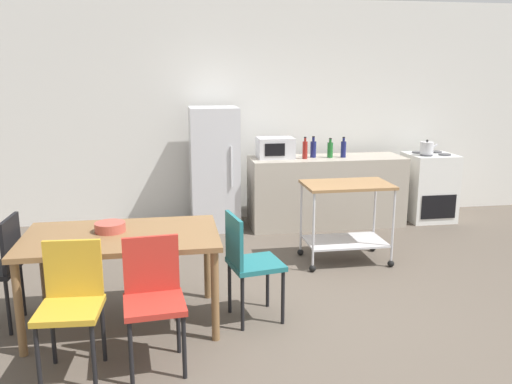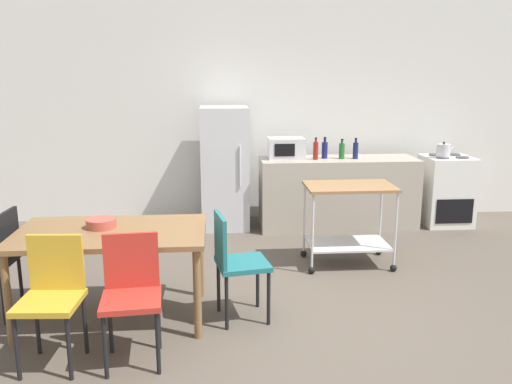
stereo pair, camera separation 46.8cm
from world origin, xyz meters
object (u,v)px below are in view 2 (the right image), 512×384
object	(u,v)px
chair_red	(132,290)
kettle	(443,150)
chair_mustard	(52,292)
fruit_bowl	(101,223)
bottle_sparkling_water	(316,150)
refrigerator	(225,168)
bottle_wine	(325,150)
bottle_soda	(342,151)
kitchen_cart	(349,211)
bottle_vinegar	(356,150)
dining_table	(111,240)
microwave	(286,148)
stove_oven	(446,190)
chair_teal	(235,259)

from	to	relation	value
chair_red	kettle	size ratio (longest dim) A/B	3.71
chair_mustard	fruit_bowl	size ratio (longest dim) A/B	3.73
kettle	chair_mustard	bearing A→B (deg)	-142.96
kettle	bottle_sparkling_water	bearing A→B (deg)	179.57
refrigerator	bottle_wine	distance (m)	1.29
chair_red	bottle_wine	distance (m)	3.73
bottle_soda	chair_mustard	bearing A→B (deg)	-131.39
kitchen_cart	bottle_wine	size ratio (longest dim) A/B	3.35
kitchen_cart	bottle_wine	distance (m)	1.46
chair_mustard	fruit_bowl	world-z (taller)	chair_mustard
bottle_vinegar	bottle_soda	bearing A→B (deg)	176.64
dining_table	chair_mustard	bearing A→B (deg)	-113.43
microwave	dining_table	bearing A→B (deg)	-124.53
bottle_wine	kettle	size ratio (longest dim) A/B	1.13
stove_oven	microwave	xyz separation A→B (m)	(-2.12, 0.04, 0.58)
chair_red	chair_teal	xyz separation A→B (m)	(0.73, 0.56, 0.00)
dining_table	bottle_vinegar	xyz separation A→B (m)	(2.61, 2.42, 0.34)
chair_red	chair_mustard	xyz separation A→B (m)	(-0.53, -0.00, 0.00)
stove_oven	bottle_vinegar	size ratio (longest dim) A/B	3.49
refrigerator	kitchen_cart	distance (m)	1.94
chair_teal	chair_red	bearing A→B (deg)	117.04
dining_table	chair_teal	size ratio (longest dim) A/B	1.69
bottle_vinegar	refrigerator	bearing A→B (deg)	175.08
chair_mustard	chair_teal	world-z (taller)	same
microwave	bottle_sparkling_water	xyz separation A→B (m)	(0.36, -0.13, -0.01)
chair_teal	fruit_bowl	bearing A→B (deg)	70.20
fruit_bowl	bottle_soda	bearing A→B (deg)	42.89
stove_oven	fruit_bowl	size ratio (longest dim) A/B	3.85
chair_teal	stove_oven	distance (m)	3.86
chair_mustard	bottle_soda	size ratio (longest dim) A/B	3.54
chair_red	bottle_soda	world-z (taller)	bottle_soda
microwave	chair_teal	bearing A→B (deg)	-106.05
bottle_sparkling_water	bottle_wine	distance (m)	0.16
refrigerator	bottle_vinegar	world-z (taller)	refrigerator
kitchen_cart	bottle_vinegar	world-z (taller)	bottle_vinegar
chair_teal	bottle_soda	distance (m)	2.95
chair_teal	bottle_sparkling_water	bearing A→B (deg)	-34.39
chair_teal	kettle	distance (m)	3.73
chair_red	kettle	distance (m)	4.64
bottle_wine	bottle_soda	world-z (taller)	bottle_wine
bottle_soda	fruit_bowl	xyz separation A→B (m)	(-2.52, -2.34, -0.22)
dining_table	kettle	world-z (taller)	kettle
dining_table	bottle_wine	distance (m)	3.35
bottle_sparkling_water	fruit_bowl	xyz separation A→B (m)	(-2.18, -2.31, -0.23)
bottle_vinegar	fruit_bowl	world-z (taller)	bottle_vinegar
dining_table	kitchen_cart	size ratio (longest dim) A/B	1.65
bottle_soda	dining_table	bearing A→B (deg)	-135.05
bottle_wine	bottle_soda	distance (m)	0.22
kettle	stove_oven	bearing A→B (deg)	39.67
dining_table	chair_teal	distance (m)	1.00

